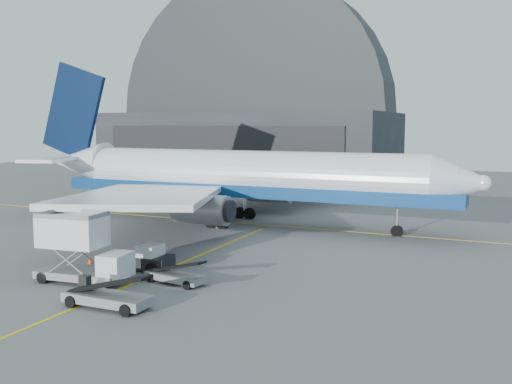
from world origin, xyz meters
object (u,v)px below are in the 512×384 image
at_px(pushback_tug, 145,259).
at_px(belt_loader_b, 175,275).
at_px(belt_loader_a, 107,296).
at_px(catering_truck, 80,249).
at_px(airliner, 231,176).

height_order(pushback_tug, belt_loader_b, pushback_tug).
xyz_separation_m(pushback_tug, belt_loader_b, (3.86, -2.25, -0.16)).
height_order(pushback_tug, belt_loader_a, belt_loader_a).
bearing_deg(pushback_tug, catering_truck, -112.87).
distance_m(airliner, catering_truck, 23.55).
relative_size(catering_truck, pushback_tug, 1.60).
distance_m(airliner, pushback_tug, 19.59).
xyz_separation_m(airliner, catering_truck, (1.03, -23.38, -2.66)).
bearing_deg(catering_truck, pushback_tug, 62.51).
height_order(belt_loader_a, belt_loader_b, belt_loader_a).
xyz_separation_m(catering_truck, belt_loader_a, (4.72, -3.42, -1.49)).
bearing_deg(belt_loader_a, belt_loader_b, 80.94).
bearing_deg(catering_truck, belt_loader_b, 15.13).
xyz_separation_m(catering_truck, belt_loader_b, (5.59, 2.17, -1.60)).
bearing_deg(belt_loader_a, catering_truck, 143.90).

